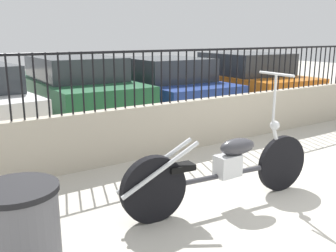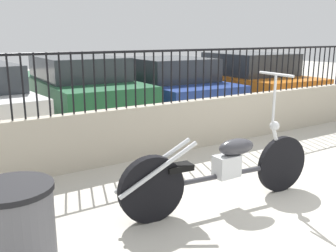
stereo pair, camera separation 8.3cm
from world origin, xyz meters
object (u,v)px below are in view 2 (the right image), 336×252
(motorcycle_dark_grey, at_px, (213,170))
(car_green, at_px, (76,88))
(car_orange, at_px, (245,79))
(trash_bin, at_px, (17,241))
(car_blue, at_px, (165,85))

(motorcycle_dark_grey, xyz_separation_m, car_green, (0.25, 5.00, 0.29))
(car_green, bearing_deg, car_orange, -96.43)
(trash_bin, xyz_separation_m, car_green, (2.31, 5.37, 0.28))
(car_green, xyz_separation_m, car_orange, (4.42, -0.59, -0.01))
(car_green, relative_size, car_blue, 1.10)
(trash_bin, bearing_deg, car_green, 66.78)
(motorcycle_dark_grey, bearing_deg, car_blue, 69.67)
(car_orange, bearing_deg, motorcycle_dark_grey, 137.84)
(trash_bin, xyz_separation_m, car_orange, (6.73, 4.78, 0.27))
(car_green, xyz_separation_m, car_blue, (2.10, -0.30, -0.04))
(trash_bin, height_order, car_orange, car_orange)
(trash_bin, bearing_deg, motorcycle_dark_grey, 10.20)
(motorcycle_dark_grey, relative_size, car_orange, 0.55)
(car_green, relative_size, car_orange, 1.06)
(motorcycle_dark_grey, distance_m, car_orange, 6.43)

